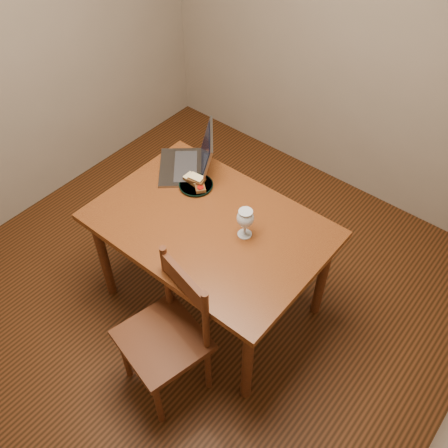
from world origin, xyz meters
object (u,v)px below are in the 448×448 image
Objects in this scene: milk_glass at (245,223)px; laptop at (193,159)px; table at (210,233)px; chair at (166,332)px; plate at (196,185)px.

milk_glass is 0.37× the size of laptop.
table is at bearing 11.92° from laptop.
chair is 1.02× the size of laptop.
milk_glass is (0.47, -0.12, 0.08)m from plate.
plate is at bearing 7.12° from laptop.
chair is 1.08m from laptop.
milk_glass reaches higher than plate.
chair is 2.46× the size of plate.
laptop is at bearing 138.21° from plate.
chair reaches higher than plate.
laptop reaches higher than chair.
milk_glass reaches higher than chair.
plate is at bearing 133.04° from chair.
laptop reaches higher than plate.
table is 2.63× the size of laptop.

